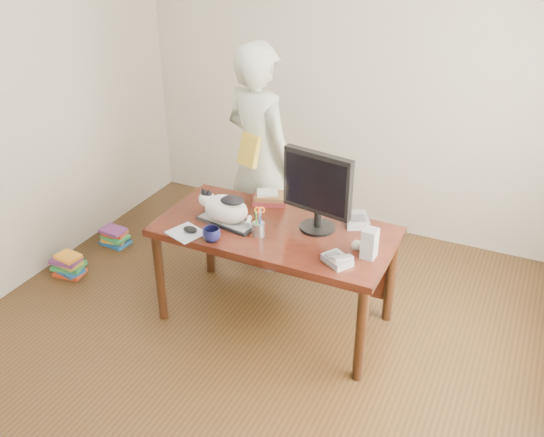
{
  "coord_description": "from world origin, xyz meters",
  "views": [
    {
      "loc": [
        1.5,
        -2.62,
        2.75
      ],
      "look_at": [
        0.0,
        0.55,
        0.85
      ],
      "focal_mm": 40.0,
      "sensor_mm": 36.0,
      "label": 1
    }
  ],
  "objects_px": {
    "person": "(260,159)",
    "keyboard": "(226,222)",
    "cat": "(224,207)",
    "calculator": "(357,220)",
    "mouse": "(190,229)",
    "speaker": "(370,243)",
    "monitor": "(317,188)",
    "phone": "(338,260)",
    "coffee_mug": "(211,235)",
    "book_stack": "(269,198)",
    "desk": "(280,242)",
    "pen_cup": "(258,228)",
    "book_pile_b": "(115,237)",
    "book_pile_a": "(68,265)",
    "baseball": "(357,245)"
  },
  "relations": [
    {
      "from": "monitor",
      "to": "pen_cup",
      "type": "distance_m",
      "value": 0.46
    },
    {
      "from": "baseball",
      "to": "pen_cup",
      "type": "bearing_deg",
      "value": -170.64
    },
    {
      "from": "mouse",
      "to": "coffee_mug",
      "type": "distance_m",
      "value": 0.19
    },
    {
      "from": "keyboard",
      "to": "cat",
      "type": "height_order",
      "value": "cat"
    },
    {
      "from": "coffee_mug",
      "to": "pen_cup",
      "type": "bearing_deg",
      "value": 38.22
    },
    {
      "from": "cat",
      "to": "baseball",
      "type": "xyz_separation_m",
      "value": [
        0.92,
        0.05,
        -0.09
      ]
    },
    {
      "from": "coffee_mug",
      "to": "book_pile_b",
      "type": "xyz_separation_m",
      "value": [
        -1.42,
        0.68,
        -0.72
      ]
    },
    {
      "from": "monitor",
      "to": "keyboard",
      "type": "bearing_deg",
      "value": -152.4
    },
    {
      "from": "phone",
      "to": "speaker",
      "type": "bearing_deg",
      "value": 78.1
    },
    {
      "from": "speaker",
      "to": "book_pile_b",
      "type": "bearing_deg",
      "value": 172.76
    },
    {
      "from": "cat",
      "to": "phone",
      "type": "xyz_separation_m",
      "value": [
        0.87,
        -0.15,
        -0.1
      ]
    },
    {
      "from": "mouse",
      "to": "baseball",
      "type": "xyz_separation_m",
      "value": [
        1.07,
        0.26,
        0.01
      ]
    },
    {
      "from": "person",
      "to": "book_pile_a",
      "type": "relative_size",
      "value": 6.77
    },
    {
      "from": "monitor",
      "to": "desk",
      "type": "bearing_deg",
      "value": -165.2
    },
    {
      "from": "baseball",
      "to": "calculator",
      "type": "distance_m",
      "value": 0.34
    },
    {
      "from": "phone",
      "to": "desk",
      "type": "bearing_deg",
      "value": -177.94
    },
    {
      "from": "monitor",
      "to": "coffee_mug",
      "type": "height_order",
      "value": "monitor"
    },
    {
      "from": "pen_cup",
      "to": "baseball",
      "type": "bearing_deg",
      "value": 9.36
    },
    {
      "from": "monitor",
      "to": "speaker",
      "type": "bearing_deg",
      "value": -11.94
    },
    {
      "from": "pen_cup",
      "to": "phone",
      "type": "xyz_separation_m",
      "value": [
        0.59,
        -0.1,
        -0.03
      ]
    },
    {
      "from": "pen_cup",
      "to": "mouse",
      "type": "relative_size",
      "value": 1.86
    },
    {
      "from": "person",
      "to": "keyboard",
      "type": "bearing_deg",
      "value": 119.7
    },
    {
      "from": "book_stack",
      "to": "calculator",
      "type": "bearing_deg",
      "value": -24.43
    },
    {
      "from": "mouse",
      "to": "speaker",
      "type": "xyz_separation_m",
      "value": [
        1.16,
        0.21,
        0.07
      ]
    },
    {
      "from": "desk",
      "to": "calculator",
      "type": "xyz_separation_m",
      "value": [
        0.47,
        0.22,
        0.18
      ]
    },
    {
      "from": "mouse",
      "to": "speaker",
      "type": "height_order",
      "value": "speaker"
    },
    {
      "from": "book_stack",
      "to": "desk",
      "type": "bearing_deg",
      "value": -72.82
    },
    {
      "from": "speaker",
      "to": "person",
      "type": "height_order",
      "value": "person"
    },
    {
      "from": "keyboard",
      "to": "pen_cup",
      "type": "height_order",
      "value": "pen_cup"
    },
    {
      "from": "person",
      "to": "book_pile_b",
      "type": "xyz_separation_m",
      "value": [
        -1.27,
        -0.33,
        -0.84
      ]
    },
    {
      "from": "cat",
      "to": "monitor",
      "type": "bearing_deg",
      "value": 26.16
    },
    {
      "from": "book_stack",
      "to": "keyboard",
      "type": "bearing_deg",
      "value": -128.9
    },
    {
      "from": "keyboard",
      "to": "mouse",
      "type": "bearing_deg",
      "value": -117.38
    },
    {
      "from": "desk",
      "to": "calculator",
      "type": "height_order",
      "value": "calculator"
    },
    {
      "from": "mouse",
      "to": "coffee_mug",
      "type": "xyz_separation_m",
      "value": [
        0.18,
        -0.04,
        0.02
      ]
    },
    {
      "from": "keyboard",
      "to": "book_pile_b",
      "type": "xyz_separation_m",
      "value": [
        -1.39,
        0.43,
        -0.69
      ]
    },
    {
      "from": "cat",
      "to": "phone",
      "type": "distance_m",
      "value": 0.89
    },
    {
      "from": "pen_cup",
      "to": "book_pile_b",
      "type": "distance_m",
      "value": 1.88
    },
    {
      "from": "speaker",
      "to": "book_stack",
      "type": "bearing_deg",
      "value": 158.0
    },
    {
      "from": "monitor",
      "to": "book_stack",
      "type": "height_order",
      "value": "monitor"
    },
    {
      "from": "book_stack",
      "to": "person",
      "type": "xyz_separation_m",
      "value": [
        -0.25,
        0.35,
        0.13
      ]
    },
    {
      "from": "coffee_mug",
      "to": "speaker",
      "type": "bearing_deg",
      "value": 14.22
    },
    {
      "from": "phone",
      "to": "book_pile_b",
      "type": "height_order",
      "value": "phone"
    },
    {
      "from": "desk",
      "to": "coffee_mug",
      "type": "xyz_separation_m",
      "value": [
        -0.3,
        -0.4,
        0.19
      ]
    },
    {
      "from": "desk",
      "to": "keyboard",
      "type": "bearing_deg",
      "value": -154.14
    },
    {
      "from": "mouse",
      "to": "book_stack",
      "type": "bearing_deg",
      "value": 85.03
    },
    {
      "from": "desk",
      "to": "book_pile_a",
      "type": "height_order",
      "value": "desk"
    },
    {
      "from": "mouse",
      "to": "calculator",
      "type": "relative_size",
      "value": 0.47
    },
    {
      "from": "cat",
      "to": "calculator",
      "type": "bearing_deg",
      "value": 34.37
    },
    {
      "from": "phone",
      "to": "baseball",
      "type": "distance_m",
      "value": 0.21
    }
  ]
}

